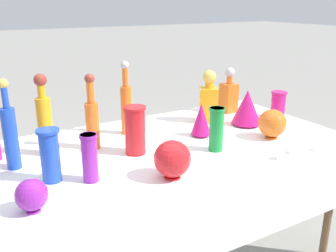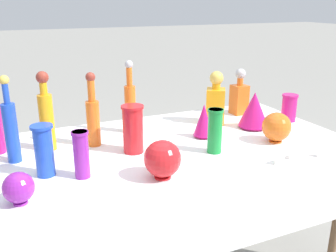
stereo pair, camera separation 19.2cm
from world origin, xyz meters
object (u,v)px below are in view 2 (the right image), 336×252
Objects in this scene: slender_vase_4 at (44,149)px; round_bowl_0 at (19,188)px; square_decanter_1 at (216,101)px; slender_vase_3 at (133,128)px; slender_vase_0 at (215,130)px; fluted_vase_0 at (204,120)px; slender_vase_2 at (81,153)px; square_decanter_0 at (239,95)px; slender_vase_1 at (289,107)px; fluted_vase_1 at (254,109)px; tall_bottle_3 at (93,116)px; tall_bottle_2 at (11,128)px; tall_bottle_4 at (130,103)px; tall_bottle_0 at (46,115)px; round_bowl_2 at (162,159)px; round_bowl_1 at (277,127)px.

slender_vase_4 reaches higher than round_bowl_0.
square_decanter_1 reaches higher than round_bowl_0.
slender_vase_0 is at bearing -24.72° from slender_vase_3.
fluted_vase_0 is at bearing 5.96° from slender_vase_3.
slender_vase_2 is at bearing -30.33° from slender_vase_4.
round_bowl_0 is at bearing -155.22° from square_decanter_0.
fluted_vase_0 is (0.71, 0.22, -0.01)m from slender_vase_2.
square_decanter_0 is 1.79× the size of slender_vase_1.
tall_bottle_3 is at bearing 173.59° from fluted_vase_1.
round_bowl_0 is (-0.55, -0.30, -0.06)m from slender_vase_3.
slender_vase_4 is (-1.28, -0.44, -0.00)m from square_decanter_0.
tall_bottle_2 is 0.65m from tall_bottle_4.
tall_bottle_4 is at bearing 144.07° from fluted_vase_0.
tall_bottle_2 is 1.35× the size of square_decanter_0.
tall_bottle_4 is 0.42m from fluted_vase_0.
tall_bottle_4 reaches higher than tall_bottle_2.
slender_vase_0 is at bearing -26.77° from tall_bottle_0.
slender_vase_3 is at bearing -158.75° from square_decanter_1.
square_decanter_1 is (1.15, 0.12, -0.02)m from tall_bottle_2.
tall_bottle_2 is 1.72× the size of slender_vase_3.
round_bowl_0 is (-0.00, -0.42, -0.10)m from tall_bottle_2.
slender_vase_2 is 0.91× the size of slender_vase_4.
tall_bottle_4 reaches higher than tall_bottle_3.
tall_bottle_2 is at bearing 89.57° from round_bowl_0.
fluted_vase_1 is 1.28× the size of round_bowl_2.
tall_bottle_4 is 0.64m from slender_vase_4.
tall_bottle_0 is at bearing 168.50° from fluted_vase_0.
slender_vase_3 is at bearing 93.10° from round_bowl_2.
square_decanter_0 is at bearing 38.56° from round_bowl_2.
slender_vase_0 is 1.03× the size of fluted_vase_1.
round_bowl_2 is at bearing -158.34° from slender_vase_1.
slender_vase_1 is 0.41m from round_bowl_1.
square_decanter_0 is at bearing 46.17° from slender_vase_0.
round_bowl_0 is at bearing -154.94° from square_decanter_1.
round_bowl_0 is (-1.59, -0.39, -0.02)m from slender_vase_1.
square_decanter_1 reaches higher than slender_vase_2.
slender_vase_2 is at bearing -148.53° from slender_vase_3.
tall_bottle_2 is (-0.17, -0.09, -0.01)m from tall_bottle_0.
round_bowl_0 is at bearing -171.47° from slender_vase_0.
round_bowl_2 is (0.56, -0.44, -0.08)m from tall_bottle_2.
slender_vase_3 is at bearing -158.11° from square_decanter_0.
tall_bottle_3 is 1.19× the size of square_decanter_1.
fluted_vase_1 is (1.31, -0.05, -0.05)m from tall_bottle_2.
tall_bottle_0 is 2.37× the size of slender_vase_1.
tall_bottle_4 is 2.44× the size of slender_vase_1.
fluted_vase_0 is 0.38m from round_bowl_1.
slender_vase_2 reaches higher than slender_vase_1.
tall_bottle_4 is at bearing 26.35° from tall_bottle_3.
fluted_vase_1 is at bearing -6.41° from tall_bottle_3.
tall_bottle_2 is 2.43× the size of slender_vase_1.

